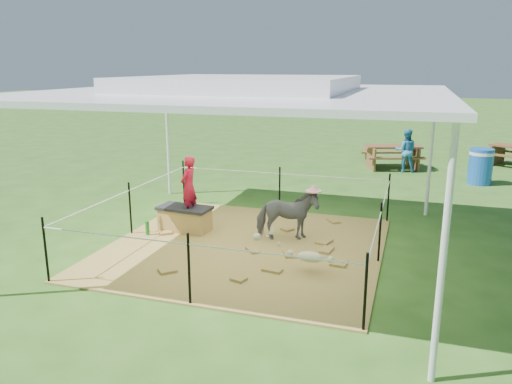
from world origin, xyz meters
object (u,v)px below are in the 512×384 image
(woman, at_px, (188,181))
(green_bottle, at_px, (147,228))
(pony, at_px, (287,215))
(foal, at_px, (310,255))
(trash_barrel, at_px, (480,166))
(distant_person, at_px, (406,151))
(straw_bale, at_px, (185,220))
(picnic_table_near, at_px, (392,157))

(woman, height_order, green_bottle, woman)
(pony, relative_size, foal, 1.09)
(pony, height_order, trash_barrel, trash_barrel)
(foal, height_order, distant_person, distant_person)
(pony, relative_size, trash_barrel, 1.14)
(pony, xyz_separation_m, trash_barrel, (3.78, 5.92, -0.01))
(straw_bale, xyz_separation_m, woman, (0.10, 0.00, 0.76))
(straw_bale, bearing_deg, woman, 0.00)
(trash_barrel, relative_size, distant_person, 0.75)
(woman, xyz_separation_m, pony, (1.87, 0.08, -0.51))
(pony, distance_m, trash_barrel, 7.02)
(straw_bale, bearing_deg, trash_barrel, 46.23)
(green_bottle, xyz_separation_m, distant_person, (4.35, 7.49, 0.47))
(pony, distance_m, foal, 1.48)
(woman, xyz_separation_m, distant_person, (3.70, 7.04, -0.37))
(straw_bale, bearing_deg, foal, -24.66)
(woman, distance_m, foal, 2.92)
(distant_person, bearing_deg, pony, 68.89)
(distant_person, bearing_deg, foal, 75.78)
(pony, bearing_deg, foal, -170.14)
(woman, height_order, distant_person, woman)
(straw_bale, height_order, pony, pony)
(trash_barrel, xyz_separation_m, picnic_table_near, (-2.34, 1.47, -0.12))
(straw_bale, xyz_separation_m, foal, (2.66, -1.22, 0.07))
(pony, xyz_separation_m, distant_person, (1.84, 6.96, 0.15))
(green_bottle, height_order, picnic_table_near, picnic_table_near)
(woman, xyz_separation_m, foal, (2.56, -1.22, -0.70))
(straw_bale, relative_size, picnic_table_near, 0.55)
(green_bottle, distance_m, distant_person, 8.68)
(trash_barrel, bearing_deg, foal, -113.14)
(trash_barrel, xyz_separation_m, distant_person, (-1.94, 1.05, 0.16))
(woman, distance_m, green_bottle, 1.15)
(pony, bearing_deg, woman, 74.09)
(green_bottle, xyz_separation_m, pony, (2.52, 0.53, 0.33))
(foal, xyz_separation_m, distant_person, (1.14, 8.26, 0.33))
(green_bottle, height_order, foal, foal)
(straw_bale, relative_size, pony, 0.86)
(green_bottle, distance_m, foal, 3.30)
(pony, height_order, foal, pony)
(straw_bale, xyz_separation_m, distant_person, (3.80, 7.04, 0.40))
(green_bottle, relative_size, foal, 0.26)
(pony, xyz_separation_m, picnic_table_near, (1.43, 7.38, -0.14))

